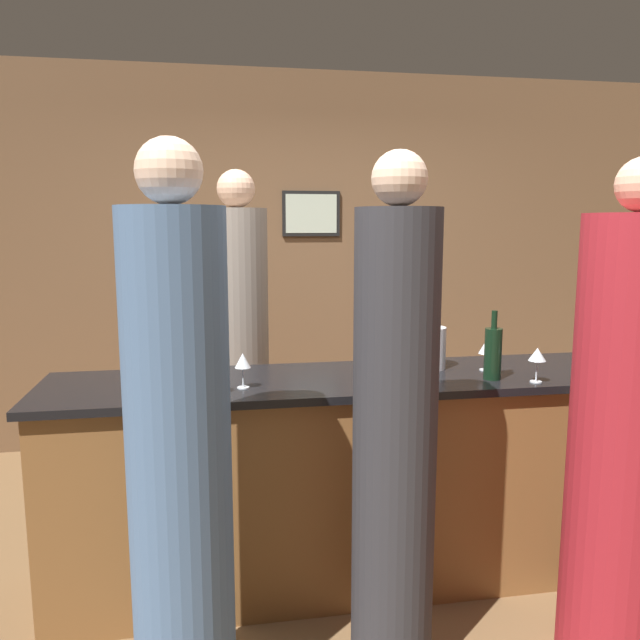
% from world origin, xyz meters
% --- Properties ---
extents(ground_plane, '(14.00, 14.00, 0.00)m').
position_xyz_m(ground_plane, '(0.00, 0.00, 0.00)').
color(ground_plane, brown).
extents(back_wall, '(8.00, 0.08, 2.80)m').
position_xyz_m(back_wall, '(0.00, 2.07, 1.40)').
color(back_wall, brown).
rests_on(back_wall, ground_plane).
extents(bar_counter, '(2.96, 0.64, 0.98)m').
position_xyz_m(bar_counter, '(0.00, 0.00, 0.49)').
color(bar_counter, brown).
rests_on(bar_counter, ground_plane).
extents(bartender, '(0.34, 0.34, 1.97)m').
position_xyz_m(bartender, '(-0.57, 0.86, 0.92)').
color(bartender, gray).
rests_on(bartender, ground_plane).
extents(guest_0, '(0.40, 0.40, 1.91)m').
position_xyz_m(guest_0, '(0.78, -0.71, 0.88)').
color(guest_0, maroon).
rests_on(guest_0, ground_plane).
extents(guest_1, '(0.34, 0.34, 1.94)m').
position_xyz_m(guest_1, '(-0.84, -0.70, 0.91)').
color(guest_1, '#4C6B93').
rests_on(guest_1, ground_plane).
extents(guest_2, '(0.30, 0.30, 1.92)m').
position_xyz_m(guest_2, '(-0.08, -0.63, 0.91)').
color(guest_2, '#2D2D33').
rests_on(guest_2, ground_plane).
extents(wine_bottle_0, '(0.08, 0.08, 0.31)m').
position_xyz_m(wine_bottle_0, '(0.51, -0.15, 1.11)').
color(wine_bottle_0, black).
rests_on(wine_bottle_0, bar_counter).
extents(ice_bucket, '(0.16, 0.16, 0.20)m').
position_xyz_m(ice_bucket, '(0.30, 0.10, 1.08)').
color(ice_bucket, silver).
rests_on(ice_bucket, bar_counter).
extents(wine_glass_0, '(0.07, 0.07, 0.14)m').
position_xyz_m(wine_glass_0, '(0.55, 0.01, 1.09)').
color(wine_glass_0, silver).
rests_on(wine_glass_0, bar_counter).
extents(wine_glass_1, '(0.07, 0.07, 0.15)m').
position_xyz_m(wine_glass_1, '(-0.60, -0.12, 1.10)').
color(wine_glass_1, silver).
rests_on(wine_glass_1, bar_counter).
extents(wine_glass_2, '(0.08, 0.08, 0.18)m').
position_xyz_m(wine_glass_2, '(0.12, -0.16, 1.12)').
color(wine_glass_2, silver).
rests_on(wine_glass_2, bar_counter).
extents(wine_glass_3, '(0.08, 0.08, 0.15)m').
position_xyz_m(wine_glass_3, '(0.68, -0.24, 1.10)').
color(wine_glass_3, silver).
rests_on(wine_glass_3, bar_counter).
extents(wine_glass_4, '(0.07, 0.07, 0.15)m').
position_xyz_m(wine_glass_4, '(-0.79, -0.05, 1.10)').
color(wine_glass_4, silver).
rests_on(wine_glass_4, bar_counter).
extents(wine_glass_5, '(0.08, 0.08, 0.17)m').
position_xyz_m(wine_glass_5, '(-0.73, -0.19, 1.12)').
color(wine_glass_5, silver).
rests_on(wine_glass_5, bar_counter).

